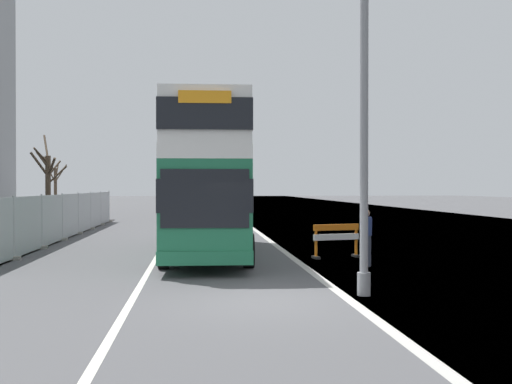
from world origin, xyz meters
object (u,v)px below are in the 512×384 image
object	(u,v)px
car_oncoming_near	(213,207)
car_receding_mid	(200,204)
roadworks_barrier	(336,237)
car_receding_far	(198,202)
lamppost_foreground	(364,85)
double_decker_bus	(208,178)
pedestrian_at_kerb	(366,238)

from	to	relation	value
car_oncoming_near	car_receding_mid	xyz separation A→B (m)	(-0.73, 7.41, 0.02)
roadworks_barrier	car_receding_far	distance (m)	34.49
lamppost_foreground	car_oncoming_near	size ratio (longest dim) A/B	2.39
car_receding_mid	car_receding_far	world-z (taller)	car_receding_mid
lamppost_foreground	car_oncoming_near	bearing A→B (deg)	95.99
lamppost_foreground	car_oncoming_near	distance (m)	25.26
roadworks_barrier	car_oncoming_near	size ratio (longest dim) A/B	0.42
lamppost_foreground	roadworks_barrier	bearing A→B (deg)	81.43
double_decker_bus	lamppost_foreground	distance (m)	8.68
lamppost_foreground	car_receding_mid	distance (m)	32.65
pedestrian_at_kerb	double_decker_bus	bearing A→B (deg)	144.37
roadworks_barrier	pedestrian_at_kerb	bearing A→B (deg)	-79.19
lamppost_foreground	car_receding_mid	world-z (taller)	lamppost_foreground
car_oncoming_near	pedestrian_at_kerb	world-z (taller)	car_oncoming_near
pedestrian_at_kerb	car_receding_mid	bearing A→B (deg)	99.69
lamppost_foreground	car_receding_far	bearing A→B (deg)	94.93
pedestrian_at_kerb	roadworks_barrier	bearing A→B (deg)	100.81
car_oncoming_near	car_receding_far	xyz separation A→B (m)	(-0.91, 15.92, -0.04)
double_decker_bus	car_receding_far	size ratio (longest dim) A/B	2.51
roadworks_barrier	car_oncoming_near	distance (m)	18.63
double_decker_bus	pedestrian_at_kerb	bearing A→B (deg)	-35.63
lamppost_foreground	pedestrian_at_kerb	world-z (taller)	lamppost_foreground
double_decker_bus	lamppost_foreground	xyz separation A→B (m)	(3.21, -7.83, 1.91)
car_receding_far	double_decker_bus	bearing A→B (deg)	-89.47
lamppost_foreground	car_receding_far	xyz separation A→B (m)	(-3.52, 40.81, -3.54)
car_receding_far	lamppost_foreground	bearing A→B (deg)	-85.07
car_receding_mid	double_decker_bus	bearing A→B (deg)	-89.69
double_decker_bus	car_receding_far	world-z (taller)	double_decker_bus
lamppost_foreground	car_receding_far	distance (m)	41.11
lamppost_foreground	pedestrian_at_kerb	xyz separation A→B (m)	(1.39, 4.53, -3.71)
car_receding_mid	car_receding_far	xyz separation A→B (m)	(-0.17, 8.51, -0.06)
double_decker_bus	roadworks_barrier	distance (m)	4.80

